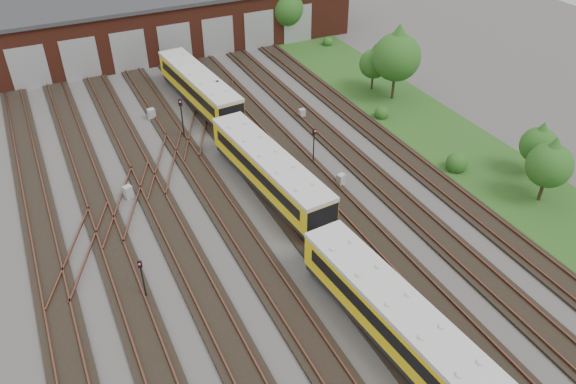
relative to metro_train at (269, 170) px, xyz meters
name	(u,v)px	position (x,y,z in m)	size (l,w,h in m)	color
ground	(287,254)	(-2.00, -7.02, -1.82)	(120.00, 120.00, 0.00)	#403E3B
track_network	(281,248)	(-2.17, -6.43, -1.71)	(30.40, 70.00, 0.33)	black
maintenance_shed	(133,23)	(-2.01, 32.95, 1.38)	(51.00, 12.50, 6.35)	#532114
grass_verge	(428,126)	(17.00, 2.98, -1.80)	(8.00, 55.00, 0.05)	#224E1A
metro_train	(269,170)	(0.00, 0.00, 0.00)	(3.70, 46.25, 2.91)	black
signal_mast_0	(142,275)	(-11.16, -6.82, 0.03)	(0.26, 0.25, 2.89)	black
signal_mast_1	(182,114)	(-3.38, 10.45, 0.55)	(0.30, 0.28, 3.73)	black
signal_mast_2	(218,93)	(0.98, 13.46, 0.31)	(0.25, 0.24, 3.35)	black
signal_mast_3	(314,142)	(4.74, 1.93, 0.19)	(0.27, 0.26, 3.16)	black
relay_cabinet_0	(128,192)	(-9.74, 3.78, -1.32)	(0.60, 0.50, 1.00)	#9EA0A2
relay_cabinet_1	(151,114)	(-4.97, 15.20, -1.31)	(0.62, 0.52, 1.03)	#9EA0A2
relay_cabinet_2	(336,271)	(-0.15, -10.21, -1.39)	(0.52, 0.43, 0.86)	#9EA0A2
relay_cabinet_3	(302,113)	(7.56, 9.37, -1.38)	(0.52, 0.44, 0.87)	#9EA0A2
relay_cabinet_4	(341,180)	(5.17, -1.70, -1.34)	(0.57, 0.48, 0.96)	#9EA0A2
tree_0	(285,4)	(14.89, 27.98, 2.66)	(4.21, 4.21, 6.97)	black
tree_1	(374,60)	(16.72, 11.76, 1.25)	(2.89, 2.89, 4.79)	black
tree_2	(397,51)	(17.32, 9.05, 3.01)	(4.54, 4.54, 7.52)	black
tree_3	(551,161)	(17.26, -9.80, 1.61)	(3.22, 3.22, 5.34)	black
tree_4	(540,141)	(19.32, -6.95, 1.15)	(2.80, 2.80, 4.63)	black
bush_0	(457,160)	(14.50, -3.84, -0.96)	(1.72, 1.72, 1.72)	#184915
bush_1	(382,111)	(14.14, 6.17, -1.18)	(1.28, 1.28, 1.28)	#184915
bush_2	(328,41)	(18.74, 24.46, -1.24)	(1.16, 1.16, 1.16)	#184915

